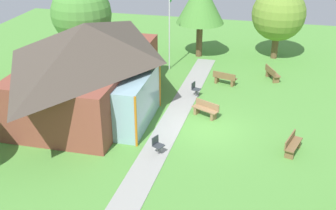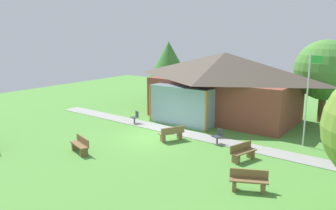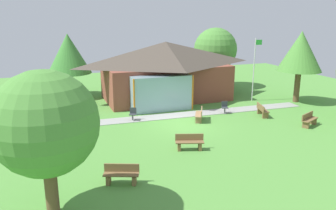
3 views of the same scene
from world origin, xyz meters
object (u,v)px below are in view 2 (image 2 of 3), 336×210
(flagpole, at_px, (308,95))
(bench_lawn_far_right, at_px, (249,181))
(pavilion, at_px, (222,84))
(patio_chair_west, at_px, (135,118))
(bench_mid_right, at_px, (243,152))
(tree_behind_pavilion_right, at_px, (325,70))
(patio_chair_lawn_spare, at_px, (218,137))
(tree_behind_pavilion_left, at_px, (169,60))
(bench_front_center, at_px, (80,145))
(bench_rear_near_path, at_px, (172,134))

(flagpole, bearing_deg, bench_lawn_far_right, -92.73)
(pavilion, bearing_deg, patio_chair_west, -129.91)
(bench_mid_right, bearing_deg, patio_chair_west, -87.07)
(patio_chair_west, distance_m, tree_behind_pavilion_right, 13.37)
(patio_chair_lawn_spare, bearing_deg, tree_behind_pavilion_right, -95.72)
(flagpole, bearing_deg, patio_chair_west, -169.81)
(bench_mid_right, relative_size, patio_chair_west, 1.82)
(pavilion, height_order, tree_behind_pavilion_left, tree_behind_pavilion_left)
(bench_front_center, bearing_deg, patio_chair_west, -57.68)
(flagpole, relative_size, bench_front_center, 3.27)
(pavilion, bearing_deg, bench_mid_right, -55.88)
(bench_lawn_far_right, bearing_deg, pavilion, -82.55)
(tree_behind_pavilion_right, relative_size, tree_behind_pavilion_left, 1.06)
(pavilion, xyz_separation_m, patio_chair_lawn_spare, (2.59, -5.47, -2.06))
(pavilion, xyz_separation_m, bench_lawn_far_right, (6.25, -9.90, -2.08))
(bench_lawn_far_right, xyz_separation_m, tree_behind_pavilion_left, (-13.63, 13.56, 3.28))
(bench_front_center, bearing_deg, tree_behind_pavilion_left, -53.55)
(flagpole, bearing_deg, bench_front_center, -138.81)
(pavilion, relative_size, bench_rear_near_path, 7.12)
(pavilion, xyz_separation_m, flagpole, (6.58, -2.95, 0.36))
(bench_rear_near_path, relative_size, tree_behind_pavilion_left, 0.29)
(flagpole, distance_m, tree_behind_pavilion_right, 6.12)
(bench_rear_near_path, bearing_deg, tree_behind_pavilion_left, 62.79)
(tree_behind_pavilion_right, xyz_separation_m, tree_behind_pavilion_left, (-13.55, 0.56, 0.06))
(bench_mid_right, bearing_deg, bench_front_center, -45.07)
(flagpole, height_order, tree_behind_pavilion_right, tree_behind_pavilion_right)
(bench_rear_near_path, distance_m, bench_front_center, 5.19)
(pavilion, bearing_deg, tree_behind_pavilion_left, 153.61)
(bench_rear_near_path, bearing_deg, pavilion, 27.36)
(bench_mid_right, bearing_deg, bench_lawn_far_right, 43.90)
(bench_front_center, distance_m, bench_mid_right, 8.27)
(bench_front_center, distance_m, bench_lawn_far_right, 8.84)
(patio_chair_lawn_spare, bearing_deg, patio_chair_west, 11.83)
(pavilion, distance_m, tree_behind_pavilion_left, 8.32)
(flagpole, xyz_separation_m, bench_rear_near_path, (-6.46, -3.52, -2.44))
(bench_rear_near_path, bearing_deg, bench_front_center, 175.47)
(pavilion, height_order, bench_front_center, pavilion)
(bench_rear_near_path, bearing_deg, bench_mid_right, -70.04)
(bench_front_center, relative_size, tree_behind_pavilion_left, 0.29)
(bench_front_center, bearing_deg, pavilion, -84.98)
(bench_rear_near_path, distance_m, tree_behind_pavilion_left, 13.03)
(patio_chair_lawn_spare, bearing_deg, bench_mid_right, 161.73)
(flagpole, height_order, tree_behind_pavilion_left, tree_behind_pavilion_left)
(patio_chair_lawn_spare, relative_size, patio_chair_west, 1.00)
(tree_behind_pavilion_left, bearing_deg, pavilion, -26.39)
(flagpole, height_order, bench_front_center, flagpole)
(bench_lawn_far_right, relative_size, patio_chair_lawn_spare, 1.80)
(bench_front_center, relative_size, tree_behind_pavilion_right, 0.27)
(bench_front_center, height_order, patio_chair_west, patio_chair_west)
(pavilion, distance_m, bench_rear_near_path, 6.80)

